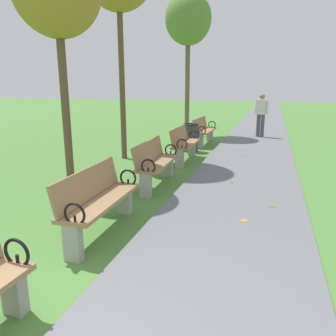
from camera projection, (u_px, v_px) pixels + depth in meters
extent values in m
cube|color=slate|center=(262.00, 121.00, 18.36)|extent=(2.29, 44.00, 0.02)
cube|color=#99968E|center=(14.00, 290.00, 2.91)|extent=(0.20, 0.13, 0.45)
torus|color=black|center=(17.00, 253.00, 2.82)|extent=(0.27, 0.04, 0.27)
cylinder|color=black|center=(18.00, 261.00, 2.84)|extent=(0.03, 0.03, 0.12)
cube|color=#93704C|center=(102.00, 201.00, 4.41)|extent=(0.47, 1.61, 0.05)
cube|color=#93704C|center=(88.00, 184.00, 4.41)|extent=(0.16, 1.60, 0.40)
cube|color=#99968E|center=(73.00, 243.00, 3.78)|extent=(0.20, 0.12, 0.45)
cube|color=#99968E|center=(125.00, 200.00, 5.16)|extent=(0.20, 0.12, 0.45)
torus|color=black|center=(75.00, 214.00, 3.66)|extent=(0.27, 0.04, 0.27)
cylinder|color=black|center=(75.00, 221.00, 3.68)|extent=(0.03, 0.03, 0.12)
torus|color=black|center=(128.00, 178.00, 5.07)|extent=(0.27, 0.04, 0.27)
cylinder|color=black|center=(128.00, 183.00, 5.09)|extent=(0.03, 0.03, 0.12)
cube|color=#93704C|center=(158.00, 163.00, 6.53)|extent=(0.49, 1.61, 0.05)
cube|color=#93704C|center=(149.00, 151.00, 6.53)|extent=(0.17, 1.60, 0.40)
cube|color=#99968E|center=(146.00, 186.00, 5.90)|extent=(0.20, 0.13, 0.45)
cube|color=#99968E|center=(168.00, 167.00, 7.29)|extent=(0.20, 0.13, 0.45)
torus|color=black|center=(148.00, 166.00, 5.78)|extent=(0.27, 0.04, 0.27)
cylinder|color=black|center=(148.00, 171.00, 5.80)|extent=(0.03, 0.03, 0.12)
torus|color=black|center=(171.00, 150.00, 7.20)|extent=(0.27, 0.04, 0.27)
cylinder|color=black|center=(171.00, 154.00, 7.22)|extent=(0.03, 0.03, 0.12)
cube|color=#93704C|center=(186.00, 144.00, 8.64)|extent=(0.49, 1.61, 0.05)
cube|color=#93704C|center=(179.00, 135.00, 8.64)|extent=(0.17, 1.60, 0.40)
cube|color=#99968E|center=(180.00, 159.00, 8.01)|extent=(0.20, 0.13, 0.45)
cube|color=#99968E|center=(192.00, 148.00, 9.40)|extent=(0.20, 0.13, 0.45)
torus|color=black|center=(182.00, 144.00, 7.89)|extent=(0.27, 0.04, 0.27)
cylinder|color=black|center=(182.00, 148.00, 7.91)|extent=(0.03, 0.03, 0.12)
torus|color=black|center=(194.00, 135.00, 9.31)|extent=(0.27, 0.04, 0.27)
cylinder|color=black|center=(194.00, 138.00, 9.33)|extent=(0.03, 0.03, 0.12)
cube|color=#93704C|center=(205.00, 131.00, 11.06)|extent=(0.49, 1.61, 0.05)
cube|color=#93704C|center=(200.00, 124.00, 11.06)|extent=(0.17, 1.60, 0.40)
cube|color=#99968E|center=(200.00, 142.00, 10.44)|extent=(0.20, 0.13, 0.45)
cube|color=#99968E|center=(210.00, 135.00, 11.80)|extent=(0.20, 0.13, 0.45)
torus|color=black|center=(202.00, 130.00, 10.32)|extent=(0.27, 0.04, 0.27)
cylinder|color=black|center=(202.00, 133.00, 10.34)|extent=(0.03, 0.03, 0.12)
torus|color=black|center=(212.00, 125.00, 11.71)|extent=(0.27, 0.04, 0.27)
cylinder|color=black|center=(212.00, 127.00, 11.73)|extent=(0.03, 0.03, 0.12)
cylinder|color=brown|center=(65.00, 105.00, 6.61)|extent=(0.16, 0.16, 3.15)
cylinder|color=brown|center=(122.00, 82.00, 8.66)|extent=(0.15, 0.15, 4.09)
cylinder|color=brown|center=(187.00, 87.00, 12.96)|extent=(0.18, 0.18, 3.75)
ellipsoid|color=#5B8438|center=(188.00, 19.00, 12.35)|extent=(1.74, 1.74, 1.91)
cylinder|color=#4C4C56|center=(262.00, 126.00, 12.62)|extent=(0.14, 0.14, 0.85)
cylinder|color=#4C4C56|center=(258.00, 126.00, 12.69)|extent=(0.14, 0.14, 0.85)
cube|color=white|center=(262.00, 107.00, 12.48)|extent=(0.37, 0.27, 0.56)
sphere|color=#9E7051|center=(262.00, 96.00, 12.38)|extent=(0.20, 0.20, 0.20)
cylinder|color=white|center=(268.00, 107.00, 12.38)|extent=(0.09, 0.09, 0.52)
cylinder|color=white|center=(256.00, 107.00, 12.58)|extent=(0.09, 0.09, 0.52)
cylinder|color=#38383D|center=(191.00, 138.00, 9.97)|extent=(0.44, 0.44, 0.80)
torus|color=black|center=(191.00, 124.00, 9.87)|extent=(0.48, 0.48, 0.04)
cylinder|color=brown|center=(245.00, 155.00, 9.38)|extent=(0.13, 0.13, 0.00)
cylinder|color=#93511E|center=(232.00, 183.00, 6.79)|extent=(0.10, 0.10, 0.00)
cylinder|color=gold|center=(257.00, 135.00, 13.17)|extent=(0.10, 0.10, 0.00)
cylinder|color=gold|center=(190.00, 160.00, 8.96)|extent=(0.09, 0.09, 0.00)
cylinder|color=brown|center=(272.00, 207.00, 5.46)|extent=(0.15, 0.15, 0.00)
cylinder|color=#93511E|center=(99.00, 195.00, 6.11)|extent=(0.09, 0.09, 0.00)
cylinder|color=#BC842D|center=(244.00, 221.00, 4.90)|extent=(0.12, 0.12, 0.00)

